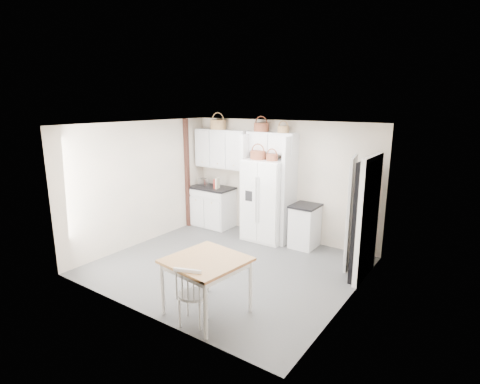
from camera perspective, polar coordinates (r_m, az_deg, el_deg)
The scene contains 27 objects.
floor at distance 7.11m, azimuth -1.86°, elevation -11.18°, with size 4.50×4.50×0.00m, color #474747.
ceiling at distance 6.47m, azimuth -2.03°, elevation 10.24°, with size 4.50×4.50×0.00m, color white.
wall_back at distance 8.32m, azimuth 6.30°, elevation 1.86°, with size 4.50×4.50×0.00m, color #B5AD9E.
wall_left at distance 8.18m, azimuth -14.70°, elevation 1.30°, with size 4.00×4.00×0.00m, color #B5AD9E.
wall_right at distance 5.67m, azimuth 16.68°, elevation -4.18°, with size 4.00×4.00×0.00m, color #B5AD9E.
refrigerator at distance 8.18m, azimuth 4.10°, elevation -1.22°, with size 0.92×0.74×1.79m, color white.
base_cab_left at distance 9.20m, azimuth -4.17°, elevation -2.30°, with size 1.01×0.64×0.94m, color silver.
base_cab_right at distance 7.96m, azimuth 9.84°, elevation -5.24°, with size 0.49×0.59×0.87m, color silver.
dining_table at distance 5.51m, azimuth -5.09°, elevation -14.11°, with size 1.00×1.00×0.84m, color brown.
windsor_chair at distance 5.31m, azimuth -7.15°, elevation -15.27°, with size 0.41×0.38×0.85m, color silver.
counter_left at distance 9.08m, azimuth -4.22°, elevation 0.67°, with size 1.05×0.68×0.04m, color black.
counter_right at distance 7.83m, azimuth 9.98°, elevation -2.09°, with size 0.53×0.63×0.04m, color black.
toaster at distance 9.19m, azimuth -5.56°, elevation 1.52°, with size 0.27×0.15×0.18m, color silver.
cookbook_red at distance 8.89m, azimuth -3.69°, elevation 1.28°, with size 0.03×0.15×0.23m, color #A4241D.
cookbook_cream at distance 8.85m, azimuth -3.46°, elevation 1.33°, with size 0.04×0.17×0.25m, color beige.
basket_upper_b at distance 8.91m, azimuth -3.36°, elevation 10.23°, with size 0.38×0.38×0.22m, color #9E7447.
basket_bridge_a at distance 8.24m, azimuth 3.25°, elevation 9.83°, with size 0.33×0.33×0.19m, color brown.
basket_bridge_b at distance 7.97m, azimuth 6.59°, elevation 9.47°, with size 0.24×0.24×0.14m, color #9E7447.
basket_fridge_a at distance 7.99m, azimuth 2.75°, elevation 5.65°, with size 0.34×0.34×0.18m, color brown.
basket_fridge_b at distance 7.82m, azimuth 4.88°, elevation 5.28°, with size 0.25×0.25×0.14m, color brown.
upper_cabinet at distance 8.89m, azimuth -2.71°, elevation 6.59°, with size 1.40×0.34×0.90m, color silver.
bridge_cabinet at distance 8.12m, azimuth 4.94°, elevation 7.50°, with size 1.12×0.34×0.45m, color silver.
fridge_panel_left at distance 8.43m, azimuth 1.35°, elevation 1.05°, with size 0.08×0.60×2.30m, color silver.
fridge_panel_right at distance 7.93m, azimuth 7.52°, elevation 0.13°, with size 0.08×0.60×2.30m, color silver.
trim_post at distance 9.06m, azimuth -8.04°, elevation 2.77°, with size 0.09×0.09×2.60m, color #3A1E18.
doorway_void at distance 6.70m, azimuth 18.50°, elevation -4.08°, with size 0.18×0.85×2.05m, color black.
door_slab at distance 7.10m, azimuth 16.49°, elevation -2.94°, with size 0.80×0.04×2.05m, color white.
Camera 1 is at (3.86, -5.18, 2.97)m, focal length 28.00 mm.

